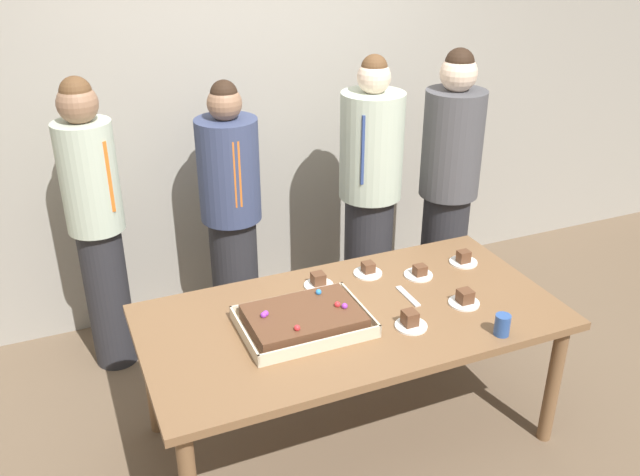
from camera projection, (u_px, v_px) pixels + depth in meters
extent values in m
plane|color=brown|center=(349.00, 432.00, 3.52)|extent=(12.00, 12.00, 0.00)
cube|color=#9E998E|center=(243.00, 79.00, 4.18)|extent=(8.00, 0.12, 3.00)
cube|color=brown|center=(352.00, 317.00, 3.21)|extent=(1.97, 1.00, 0.04)
cylinder|color=brown|center=(553.00, 383.00, 3.34)|extent=(0.07, 0.07, 0.69)
cylinder|color=brown|center=(151.00, 375.00, 3.40)|extent=(0.07, 0.07, 0.69)
cylinder|color=brown|center=(458.00, 301.00, 4.03)|extent=(0.07, 0.07, 0.69)
cube|color=beige|center=(304.00, 326.00, 3.09)|extent=(0.58, 0.42, 0.01)
cube|color=beige|center=(321.00, 345.00, 2.91)|extent=(0.58, 0.01, 0.05)
cube|color=beige|center=(288.00, 299.00, 3.25)|extent=(0.58, 0.01, 0.05)
cube|color=beige|center=(244.00, 334.00, 2.98)|extent=(0.01, 0.42, 0.05)
cube|color=beige|center=(360.00, 307.00, 3.18)|extent=(0.01, 0.42, 0.05)
cube|color=brown|center=(304.00, 318.00, 3.07)|extent=(0.51, 0.35, 0.07)
sphere|color=purple|center=(264.00, 315.00, 3.02)|extent=(0.03, 0.03, 0.03)
sphere|color=purple|center=(266.00, 313.00, 3.03)|extent=(0.03, 0.03, 0.03)
sphere|color=red|center=(297.00, 328.00, 2.92)|extent=(0.03, 0.03, 0.03)
sphere|color=red|center=(337.00, 304.00, 3.10)|extent=(0.03, 0.03, 0.03)
sphere|color=purple|center=(345.00, 306.00, 3.08)|extent=(0.03, 0.03, 0.03)
sphere|color=#2D84E0|center=(319.00, 292.00, 3.19)|extent=(0.03, 0.03, 0.03)
cylinder|color=white|center=(418.00, 275.00, 3.52)|extent=(0.15, 0.15, 0.01)
cube|color=brown|center=(420.00, 270.00, 3.51)|extent=(0.06, 0.05, 0.05)
cylinder|color=white|center=(368.00, 273.00, 3.54)|extent=(0.15, 0.15, 0.01)
cube|color=brown|center=(368.00, 267.00, 3.53)|extent=(0.06, 0.06, 0.05)
cylinder|color=white|center=(411.00, 326.00, 3.10)|extent=(0.15, 0.15, 0.01)
cube|color=brown|center=(410.00, 318.00, 3.09)|extent=(0.06, 0.07, 0.07)
cylinder|color=white|center=(319.00, 285.00, 3.43)|extent=(0.15, 0.15, 0.01)
cube|color=brown|center=(318.00, 279.00, 3.42)|extent=(0.06, 0.06, 0.06)
cylinder|color=white|center=(463.00, 262.00, 3.65)|extent=(0.15, 0.15, 0.01)
cube|color=brown|center=(464.00, 256.00, 3.63)|extent=(0.06, 0.05, 0.06)
cylinder|color=white|center=(464.00, 303.00, 3.28)|extent=(0.15, 0.15, 0.01)
cube|color=brown|center=(465.00, 296.00, 3.26)|extent=(0.07, 0.07, 0.06)
cylinder|color=#2D5199|center=(502.00, 325.00, 3.02)|extent=(0.07, 0.07, 0.10)
cube|color=silver|center=(408.00, 296.00, 3.33)|extent=(0.03, 0.20, 0.01)
cylinder|color=#28282D|center=(442.00, 254.00, 4.40)|extent=(0.29, 0.29, 0.85)
cylinder|color=#4C4C51|center=(452.00, 144.00, 4.07)|extent=(0.36, 0.36, 0.65)
sphere|color=beige|center=(459.00, 73.00, 3.88)|extent=(0.22, 0.22, 0.22)
sphere|color=black|center=(460.00, 63.00, 3.85)|extent=(0.17, 0.17, 0.17)
cylinder|color=#28282D|center=(235.00, 277.00, 4.17)|extent=(0.28, 0.28, 0.80)
cylinder|color=#384266|center=(229.00, 170.00, 3.86)|extent=(0.36, 0.36, 0.60)
cube|color=orange|center=(237.00, 175.00, 3.71)|extent=(0.04, 0.02, 0.38)
sphere|color=#8C664C|center=(224.00, 103.00, 3.69)|extent=(0.19, 0.19, 0.19)
sphere|color=black|center=(224.00, 94.00, 3.67)|extent=(0.15, 0.15, 0.15)
cylinder|color=#28282D|center=(368.00, 259.00, 4.32)|extent=(0.30, 0.30, 0.87)
cylinder|color=#B7C6B2|center=(372.00, 146.00, 3.99)|extent=(0.38, 0.38, 0.64)
cube|color=navy|center=(364.00, 150.00, 3.82)|extent=(0.04, 0.02, 0.41)
sphere|color=beige|center=(374.00, 77.00, 3.81)|extent=(0.19, 0.19, 0.19)
sphere|color=brown|center=(374.00, 68.00, 3.79)|extent=(0.15, 0.15, 0.15)
cylinder|color=#28282D|center=(108.00, 297.00, 3.90)|extent=(0.24, 0.24, 0.87)
cylinder|color=#B7C6B2|center=(89.00, 177.00, 3.58)|extent=(0.31, 0.31, 0.60)
cube|color=orange|center=(107.00, 177.00, 3.49)|extent=(0.04, 0.02, 0.39)
sphere|color=#8C664C|center=(77.00, 104.00, 3.40)|extent=(0.21, 0.21, 0.21)
sphere|color=brown|center=(76.00, 92.00, 3.38)|extent=(0.16, 0.16, 0.16)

